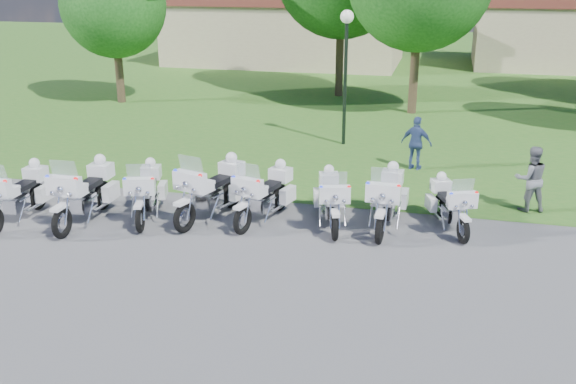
% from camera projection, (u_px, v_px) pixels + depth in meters
% --- Properties ---
extents(ground, '(100.00, 100.00, 0.00)m').
position_uv_depth(ground, '(244.00, 248.00, 14.01)').
color(ground, '#59595E').
rests_on(ground, ground).
extents(grass_lawn, '(100.00, 48.00, 0.01)m').
position_uv_depth(grass_lawn, '(379.00, 68.00, 38.72)').
color(grass_lawn, '#2E6921').
rests_on(grass_lawn, ground).
extents(motorcycle_0, '(0.81, 2.43, 1.63)m').
position_uv_depth(motorcycle_0, '(19.00, 193.00, 15.37)').
color(motorcycle_0, black).
rests_on(motorcycle_0, ground).
extents(motorcycle_1, '(0.87, 2.61, 1.75)m').
position_uv_depth(motorcycle_1, '(85.00, 192.00, 15.31)').
color(motorcycle_1, black).
rests_on(motorcycle_1, ground).
extents(motorcycle_2, '(1.16, 2.29, 1.58)m').
position_uv_depth(motorcycle_2, '(147.00, 191.00, 15.57)').
color(motorcycle_2, black).
rests_on(motorcycle_2, ground).
extents(motorcycle_3, '(1.33, 2.57, 1.77)m').
position_uv_depth(motorcycle_3, '(213.00, 188.00, 15.51)').
color(motorcycle_3, black).
rests_on(motorcycle_3, ground).
extents(motorcycle_4, '(1.19, 2.37, 1.63)m').
position_uv_depth(motorcycle_4, '(265.00, 193.00, 15.37)').
color(motorcycle_4, black).
rests_on(motorcycle_4, ground).
extents(motorcycle_5, '(1.14, 2.24, 1.54)m').
position_uv_depth(motorcycle_5, '(331.00, 199.00, 15.11)').
color(motorcycle_5, black).
rests_on(motorcycle_5, ground).
extents(motorcycle_6, '(0.87, 2.51, 1.68)m').
position_uv_depth(motorcycle_6, '(387.00, 198.00, 14.96)').
color(motorcycle_6, black).
rests_on(motorcycle_6, ground).
extents(motorcycle_7, '(1.18, 2.03, 1.43)m').
position_uv_depth(motorcycle_7, '(450.00, 204.00, 14.90)').
color(motorcycle_7, black).
rests_on(motorcycle_7, ground).
extents(lamp_post, '(0.44, 0.44, 4.49)m').
position_uv_depth(lamp_post, '(346.00, 45.00, 21.06)').
color(lamp_post, black).
rests_on(lamp_post, ground).
extents(building_west, '(14.56, 8.32, 4.10)m').
position_uv_depth(building_west, '(287.00, 29.00, 40.30)').
color(building_west, tan).
rests_on(building_west, ground).
extents(building_east, '(11.44, 7.28, 4.10)m').
position_uv_depth(building_east, '(571.00, 32.00, 38.29)').
color(building_east, tan).
rests_on(building_east, ground).
extents(bystander_b, '(0.94, 0.81, 1.67)m').
position_uv_depth(bystander_b, '(531.00, 179.00, 15.89)').
color(bystander_b, slate).
rests_on(bystander_b, ground).
extents(bystander_c, '(1.02, 0.65, 1.62)m').
position_uv_depth(bystander_c, '(416.00, 144.00, 19.16)').
color(bystander_c, '#354980').
rests_on(bystander_c, ground).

